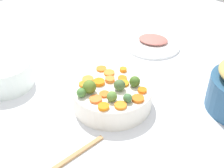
# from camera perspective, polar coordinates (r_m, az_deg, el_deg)

# --- Properties ---
(tabletop) EXTENTS (2.40, 2.40, 0.02)m
(tabletop) POSITION_cam_1_polar(r_m,az_deg,el_deg) (0.98, -1.38, -4.63)
(tabletop) COLOR white
(tabletop) RESTS_ON ground
(serving_bowl_carrots) EXTENTS (0.26, 0.26, 0.07)m
(serving_bowl_carrots) POSITION_cam_1_polar(r_m,az_deg,el_deg) (0.95, -0.00, -2.30)
(serving_bowl_carrots) COLOR white
(serving_bowl_carrots) RESTS_ON tabletop
(carrot_slice_0) EXTENTS (0.05, 0.05, 0.01)m
(carrot_slice_0) POSITION_cam_1_polar(r_m,az_deg,el_deg) (1.01, -2.14, 3.05)
(carrot_slice_0) COLOR orange
(carrot_slice_0) RESTS_ON serving_bowl_carrots
(carrot_slice_1) EXTENTS (0.03, 0.03, 0.01)m
(carrot_slice_1) POSITION_cam_1_polar(r_m,az_deg,el_deg) (1.00, 2.25, 2.88)
(carrot_slice_1) COLOR orange
(carrot_slice_1) RESTS_ON serving_bowl_carrots
(carrot_slice_2) EXTENTS (0.04, 0.04, 0.01)m
(carrot_slice_2) POSITION_cam_1_polar(r_m,az_deg,el_deg) (0.85, 1.71, -4.29)
(carrot_slice_2) COLOR orange
(carrot_slice_2) RESTS_ON serving_bowl_carrots
(carrot_slice_3) EXTENTS (0.04, 0.04, 0.01)m
(carrot_slice_3) POSITION_cam_1_polar(r_m,az_deg,el_deg) (0.95, -0.43, 0.90)
(carrot_slice_3) COLOR orange
(carrot_slice_3) RESTS_ON serving_bowl_carrots
(carrot_slice_4) EXTENTS (0.04, 0.04, 0.01)m
(carrot_slice_4) POSITION_cam_1_polar(r_m,az_deg,el_deg) (0.87, 5.18, -2.93)
(carrot_slice_4) COLOR orange
(carrot_slice_4) RESTS_ON serving_bowl_carrots
(carrot_slice_5) EXTENTS (0.05, 0.05, 0.01)m
(carrot_slice_5) POSITION_cam_1_polar(r_m,az_deg,el_deg) (0.94, 2.26, 0.15)
(carrot_slice_5) COLOR orange
(carrot_slice_5) RESTS_ON serving_bowl_carrots
(carrot_slice_6) EXTENTS (0.04, 0.04, 0.01)m
(carrot_slice_6) POSITION_cam_1_polar(r_m,az_deg,el_deg) (0.96, 2.08, 1.19)
(carrot_slice_6) COLOR orange
(carrot_slice_6) RESTS_ON serving_bowl_carrots
(carrot_slice_7) EXTENTS (0.05, 0.05, 0.01)m
(carrot_slice_7) POSITION_cam_1_polar(r_m,az_deg,el_deg) (0.94, -2.62, 0.35)
(carrot_slice_7) COLOR orange
(carrot_slice_7) RESTS_ON serving_bowl_carrots
(carrot_slice_8) EXTENTS (0.04, 0.04, 0.01)m
(carrot_slice_8) POSITION_cam_1_polar(r_m,az_deg,el_deg) (0.91, 6.06, -1.28)
(carrot_slice_8) COLOR orange
(carrot_slice_8) RESTS_ON serving_bowl_carrots
(carrot_slice_9) EXTENTS (0.05, 0.05, 0.01)m
(carrot_slice_9) POSITION_cam_1_polar(r_m,az_deg,el_deg) (0.87, -3.27, -3.04)
(carrot_slice_9) COLOR orange
(carrot_slice_9) RESTS_ON serving_bowl_carrots
(carrot_slice_10) EXTENTS (0.05, 0.05, 0.01)m
(carrot_slice_10) POSITION_cam_1_polar(r_m,az_deg,el_deg) (0.96, -4.84, 0.98)
(carrot_slice_10) COLOR orange
(carrot_slice_10) RESTS_ON serving_bowl_carrots
(carrot_slice_11) EXTENTS (0.04, 0.04, 0.01)m
(carrot_slice_11) POSITION_cam_1_polar(r_m,az_deg,el_deg) (0.99, -0.58, 2.23)
(carrot_slice_11) COLOR orange
(carrot_slice_11) RESTS_ON serving_bowl_carrots
(carrot_slice_12) EXTENTS (0.04, 0.04, 0.01)m
(carrot_slice_12) POSITION_cam_1_polar(r_m,az_deg,el_deg) (0.84, -1.70, -4.55)
(carrot_slice_12) COLOR orange
(carrot_slice_12) RESTS_ON serving_bowl_carrots
(carrot_slice_13) EXTENTS (0.04, 0.04, 0.01)m
(carrot_slice_13) POSITION_cam_1_polar(r_m,az_deg,el_deg) (0.89, -1.52, -2.03)
(carrot_slice_13) COLOR orange
(carrot_slice_13) RESTS_ON serving_bowl_carrots
(carrot_slice_14) EXTENTS (0.04, 0.04, 0.01)m
(carrot_slice_14) POSITION_cam_1_polar(r_m,az_deg,el_deg) (0.94, -5.69, -0.04)
(carrot_slice_14) COLOR orange
(carrot_slice_14) RESTS_ON serving_bowl_carrots
(brussels_sprout_0) EXTENTS (0.04, 0.04, 0.04)m
(brussels_sprout_0) POSITION_cam_1_polar(r_m,az_deg,el_deg) (0.89, -4.54, -0.54)
(brussels_sprout_0) COLOR #597726
(brussels_sprout_0) RESTS_ON serving_bowl_carrots
(brussels_sprout_1) EXTENTS (0.03, 0.03, 0.03)m
(brussels_sprout_1) POSITION_cam_1_polar(r_m,az_deg,el_deg) (0.86, 3.26, -2.74)
(brussels_sprout_1) COLOR #447340
(brussels_sprout_1) RESTS_ON serving_bowl_carrots
(brussels_sprout_2) EXTENTS (0.04, 0.04, 0.04)m
(brussels_sprout_2) POSITION_cam_1_polar(r_m,az_deg,el_deg) (0.90, 1.52, -0.21)
(brussels_sprout_2) COLOR #4B6C3A
(brussels_sprout_2) RESTS_ON serving_bowl_carrots
(brussels_sprout_3) EXTENTS (0.03, 0.03, 0.03)m
(brussels_sprout_3) POSITION_cam_1_polar(r_m,az_deg,el_deg) (0.88, -6.16, -1.72)
(brussels_sprout_3) COLOR #4A7F39
(brussels_sprout_3) RESTS_ON serving_bowl_carrots
(brussels_sprout_4) EXTENTS (0.03, 0.03, 0.03)m
(brussels_sprout_4) POSITION_cam_1_polar(r_m,az_deg,el_deg) (0.86, -0.02, -2.50)
(brussels_sprout_4) COLOR #5D893A
(brussels_sprout_4) RESTS_ON serving_bowl_carrots
(brussels_sprout_5) EXTENTS (0.04, 0.04, 0.04)m
(brussels_sprout_5) POSITION_cam_1_polar(r_m,az_deg,el_deg) (0.92, 4.57, 0.51)
(brussels_sprout_5) COLOR #456B25
(brussels_sprout_5) RESTS_ON serving_bowl_carrots
(casserole_dish) EXTENTS (0.20, 0.20, 0.09)m
(casserole_dish) POSITION_cam_1_polar(r_m,az_deg,el_deg) (1.11, -20.62, 1.86)
(casserole_dish) COLOR white
(casserole_dish) RESTS_ON tabletop
(ham_plate) EXTENTS (0.25, 0.25, 0.01)m
(ham_plate) POSITION_cam_1_polar(r_m,az_deg,el_deg) (1.33, 8.04, 7.65)
(ham_plate) COLOR white
(ham_plate) RESTS_ON tabletop
(ham_slice_main) EXTENTS (0.17, 0.15, 0.02)m
(ham_slice_main) POSITION_cam_1_polar(r_m,az_deg,el_deg) (1.34, 8.24, 8.79)
(ham_slice_main) COLOR #BB685D
(ham_slice_main) RESTS_ON ham_plate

